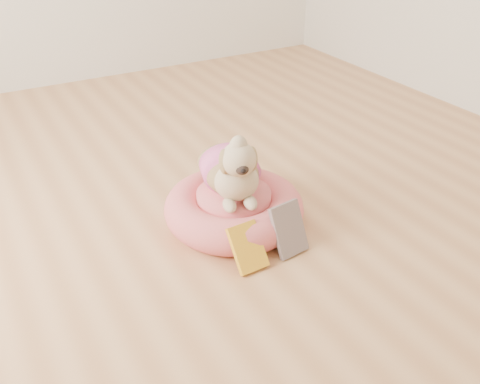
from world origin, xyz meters
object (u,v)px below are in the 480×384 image
book_yellow (248,247)px  book_white (289,229)px  pet_bed (234,208)px  dog (232,158)px

book_yellow → book_white: 0.18m
pet_bed → book_white: book_white is taller
dog → book_white: (0.09, -0.27, -0.20)m
pet_bed → book_white: (0.09, -0.27, 0.03)m
dog → book_white: bearing=-55.2°
dog → book_yellow: bearing=-91.3°
book_white → dog: bearing=101.0°
pet_bed → book_white: 0.28m
book_yellow → book_white: book_white is taller
book_white → pet_bed: bearing=100.9°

